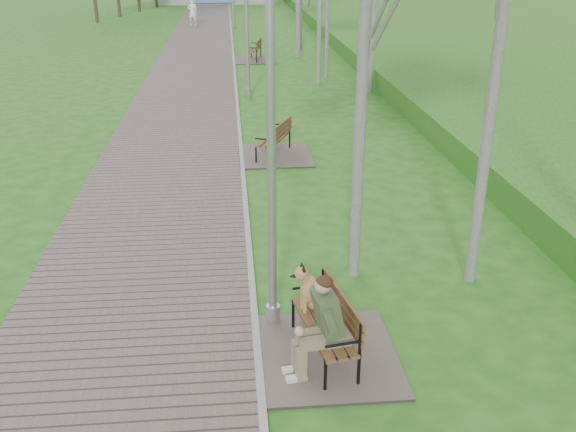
# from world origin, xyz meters

# --- Properties ---
(ground) EXTENTS (120.00, 120.00, 0.00)m
(ground) POSITION_xyz_m (0.00, 0.00, 0.00)
(ground) COLOR #24611B
(ground) RESTS_ON ground
(walkway) EXTENTS (3.50, 67.00, 0.04)m
(walkway) POSITION_xyz_m (-1.75, 21.50, 0.02)
(walkway) COLOR #685854
(walkway) RESTS_ON ground
(kerb) EXTENTS (0.10, 67.00, 0.05)m
(kerb) POSITION_xyz_m (0.00, 21.50, 0.03)
(kerb) COLOR #999993
(kerb) RESTS_ON ground
(embankment) EXTENTS (14.00, 70.00, 1.60)m
(embankment) POSITION_xyz_m (12.00, 20.00, 0.00)
(embankment) COLOR #52932F
(embankment) RESTS_ON ground
(bench_main) EXTENTS (1.79, 1.99, 1.56)m
(bench_main) POSITION_xyz_m (0.79, -3.31, 0.44)
(bench_main) COLOR #685854
(bench_main) RESTS_ON ground
(bench_second) EXTENTS (1.79, 1.99, 1.10)m
(bench_second) POSITION_xyz_m (0.80, 5.19, 0.20)
(bench_second) COLOR #685854
(bench_second) RESTS_ON ground
(bench_third) EXTENTS (1.91, 2.12, 1.17)m
(bench_third) POSITION_xyz_m (0.92, 19.47, 0.22)
(bench_third) COLOR #685854
(bench_third) RESTS_ON ground
(lamp_post_near) EXTENTS (0.20, 0.20, 5.07)m
(lamp_post_near) POSITION_xyz_m (0.25, -2.45, 2.37)
(lamp_post_near) COLOR #A1A3A9
(lamp_post_near) RESTS_ON ground
(lamp_post_second) EXTENTS (0.22, 0.22, 5.79)m
(lamp_post_second) POSITION_xyz_m (0.41, 11.88, 2.70)
(lamp_post_second) COLOR #A1A3A9
(lamp_post_second) RESTS_ON ground
(pedestrian_near) EXTENTS (0.71, 0.54, 1.74)m
(pedestrian_near) POSITION_xyz_m (-2.41, 32.97, 0.87)
(pedestrian_near) COLOR white
(pedestrian_near) RESTS_ON ground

